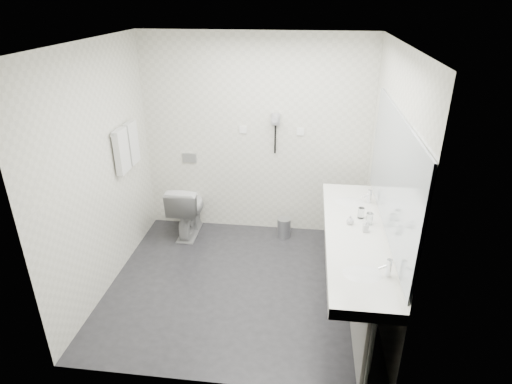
# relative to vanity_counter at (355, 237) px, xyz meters

# --- Properties ---
(floor) EXTENTS (2.80, 2.80, 0.00)m
(floor) POSITION_rel_vanity_counter_xyz_m (-1.12, 0.20, -0.80)
(floor) COLOR #242327
(floor) RESTS_ON ground
(ceiling) EXTENTS (2.80, 2.80, 0.00)m
(ceiling) POSITION_rel_vanity_counter_xyz_m (-1.12, 0.20, 1.70)
(ceiling) COLOR white
(ceiling) RESTS_ON wall_back
(wall_back) EXTENTS (2.80, 0.00, 2.80)m
(wall_back) POSITION_rel_vanity_counter_xyz_m (-1.12, 1.50, 0.45)
(wall_back) COLOR silver
(wall_back) RESTS_ON floor
(wall_front) EXTENTS (2.80, 0.00, 2.80)m
(wall_front) POSITION_rel_vanity_counter_xyz_m (-1.12, -1.10, 0.45)
(wall_front) COLOR silver
(wall_front) RESTS_ON floor
(wall_left) EXTENTS (0.00, 2.60, 2.60)m
(wall_left) POSITION_rel_vanity_counter_xyz_m (-2.52, 0.20, 0.45)
(wall_left) COLOR silver
(wall_left) RESTS_ON floor
(wall_right) EXTENTS (0.00, 2.60, 2.60)m
(wall_right) POSITION_rel_vanity_counter_xyz_m (0.27, 0.20, 0.45)
(wall_right) COLOR silver
(wall_right) RESTS_ON floor
(vanity_counter) EXTENTS (0.55, 2.20, 0.10)m
(vanity_counter) POSITION_rel_vanity_counter_xyz_m (0.00, 0.00, 0.00)
(vanity_counter) COLOR white
(vanity_counter) RESTS_ON floor
(vanity_panel) EXTENTS (0.03, 2.15, 0.75)m
(vanity_panel) POSITION_rel_vanity_counter_xyz_m (0.02, 0.00, -0.42)
(vanity_panel) COLOR gray
(vanity_panel) RESTS_ON floor
(vanity_post_near) EXTENTS (0.06, 0.06, 0.75)m
(vanity_post_near) POSITION_rel_vanity_counter_xyz_m (0.05, -1.04, -0.42)
(vanity_post_near) COLOR silver
(vanity_post_near) RESTS_ON floor
(vanity_post_far) EXTENTS (0.06, 0.06, 0.75)m
(vanity_post_far) POSITION_rel_vanity_counter_xyz_m (0.05, 1.04, -0.42)
(vanity_post_far) COLOR silver
(vanity_post_far) RESTS_ON floor
(mirror) EXTENTS (0.02, 2.20, 1.05)m
(mirror) POSITION_rel_vanity_counter_xyz_m (0.26, 0.00, 0.65)
(mirror) COLOR #B2BCC6
(mirror) RESTS_ON wall_right
(basin_near) EXTENTS (0.40, 0.31, 0.05)m
(basin_near) POSITION_rel_vanity_counter_xyz_m (0.00, -0.65, 0.04)
(basin_near) COLOR white
(basin_near) RESTS_ON vanity_counter
(basin_far) EXTENTS (0.40, 0.31, 0.05)m
(basin_far) POSITION_rel_vanity_counter_xyz_m (0.00, 0.65, 0.04)
(basin_far) COLOR white
(basin_far) RESTS_ON vanity_counter
(faucet_near) EXTENTS (0.04, 0.04, 0.15)m
(faucet_near) POSITION_rel_vanity_counter_xyz_m (0.19, -0.65, 0.12)
(faucet_near) COLOR silver
(faucet_near) RESTS_ON vanity_counter
(faucet_far) EXTENTS (0.04, 0.04, 0.15)m
(faucet_far) POSITION_rel_vanity_counter_xyz_m (0.19, 0.65, 0.12)
(faucet_far) COLOR silver
(faucet_far) RESTS_ON vanity_counter
(soap_bottle_a) EXTENTS (0.05, 0.05, 0.11)m
(soap_bottle_a) POSITION_rel_vanity_counter_xyz_m (0.09, 0.03, 0.11)
(soap_bottle_a) COLOR white
(soap_bottle_a) RESTS_ON vanity_counter
(soap_bottle_b) EXTENTS (0.09, 0.09, 0.09)m
(soap_bottle_b) POSITION_rel_vanity_counter_xyz_m (-0.04, 0.16, 0.10)
(soap_bottle_b) COLOR white
(soap_bottle_b) RESTS_ON vanity_counter
(glass_left) EXTENTS (0.08, 0.08, 0.12)m
(glass_left) POSITION_rel_vanity_counter_xyz_m (0.14, 0.18, 0.11)
(glass_left) COLOR silver
(glass_left) RESTS_ON vanity_counter
(glass_right) EXTENTS (0.07, 0.07, 0.11)m
(glass_right) POSITION_rel_vanity_counter_xyz_m (0.08, 0.30, 0.11)
(glass_right) COLOR silver
(glass_right) RESTS_ON vanity_counter
(toilet) EXTENTS (0.40, 0.70, 0.71)m
(toilet) POSITION_rel_vanity_counter_xyz_m (-1.97, 1.22, -0.45)
(toilet) COLOR white
(toilet) RESTS_ON floor
(flush_plate) EXTENTS (0.18, 0.02, 0.12)m
(flush_plate) POSITION_rel_vanity_counter_xyz_m (-1.98, 1.49, 0.15)
(flush_plate) COLOR #B2B5BA
(flush_plate) RESTS_ON wall_back
(pedal_bin) EXTENTS (0.19, 0.19, 0.24)m
(pedal_bin) POSITION_rel_vanity_counter_xyz_m (-0.73, 1.28, -0.68)
(pedal_bin) COLOR #B2B5BA
(pedal_bin) RESTS_ON floor
(bin_lid) EXTENTS (0.17, 0.17, 0.01)m
(bin_lid) POSITION_rel_vanity_counter_xyz_m (-0.73, 1.28, -0.55)
(bin_lid) COLOR #B2B5BA
(bin_lid) RESTS_ON pedal_bin
(towel_rail) EXTENTS (0.02, 0.62, 0.02)m
(towel_rail) POSITION_rel_vanity_counter_xyz_m (-2.47, 0.75, 0.75)
(towel_rail) COLOR silver
(towel_rail) RESTS_ON wall_left
(towel_near) EXTENTS (0.07, 0.24, 0.48)m
(towel_near) POSITION_rel_vanity_counter_xyz_m (-2.46, 0.61, 0.53)
(towel_near) COLOR silver
(towel_near) RESTS_ON towel_rail
(towel_far) EXTENTS (0.07, 0.24, 0.48)m
(towel_far) POSITION_rel_vanity_counter_xyz_m (-2.46, 0.89, 0.53)
(towel_far) COLOR silver
(towel_far) RESTS_ON towel_rail
(dryer_cradle) EXTENTS (0.10, 0.04, 0.14)m
(dryer_cradle) POSITION_rel_vanity_counter_xyz_m (-0.88, 1.47, 0.70)
(dryer_cradle) COLOR #9C9CA1
(dryer_cradle) RESTS_ON wall_back
(dryer_barrel) EXTENTS (0.08, 0.14, 0.08)m
(dryer_barrel) POSITION_rel_vanity_counter_xyz_m (-0.88, 1.40, 0.73)
(dryer_barrel) COLOR #9C9CA1
(dryer_barrel) RESTS_ON dryer_cradle
(dryer_cord) EXTENTS (0.02, 0.02, 0.35)m
(dryer_cord) POSITION_rel_vanity_counter_xyz_m (-0.88, 1.46, 0.45)
(dryer_cord) COLOR black
(dryer_cord) RESTS_ON dryer_cradle
(switch_plate_a) EXTENTS (0.09, 0.02, 0.09)m
(switch_plate_a) POSITION_rel_vanity_counter_xyz_m (-1.27, 1.49, 0.55)
(switch_plate_a) COLOR white
(switch_plate_a) RESTS_ON wall_back
(switch_plate_b) EXTENTS (0.09, 0.02, 0.09)m
(switch_plate_b) POSITION_rel_vanity_counter_xyz_m (-0.57, 1.49, 0.55)
(switch_plate_b) COLOR white
(switch_plate_b) RESTS_ON wall_back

